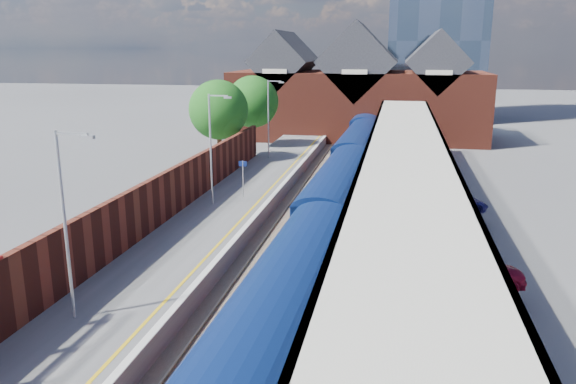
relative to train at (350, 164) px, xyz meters
name	(u,v)px	position (x,y,z in m)	size (l,w,h in m)	color
ground	(328,193)	(-1.49, -1.14, -2.12)	(240.00, 240.00, 0.00)	#5B5B5E
ballast_bed	(307,234)	(-1.49, -11.14, -2.09)	(6.00, 76.00, 0.06)	#473D33
rails	(307,233)	(-1.49, -11.14, -2.00)	(4.51, 76.00, 0.14)	slate
left_platform	(218,221)	(-6.99, -11.14, -1.62)	(5.00, 76.00, 1.00)	#565659
right_platform	(411,233)	(4.51, -11.14, -1.62)	(6.00, 76.00, 1.00)	#565659
coping_left	(255,215)	(-4.64, -11.14, -1.10)	(0.30, 76.00, 0.05)	silver
coping_right	(361,221)	(1.66, -11.14, -1.10)	(0.30, 76.00, 0.05)	silver
yellow_line	(246,215)	(-5.24, -11.14, -1.12)	(0.14, 76.00, 0.01)	yellow
train	(350,164)	(0.00, 0.00, 0.00)	(3.19, 65.96, 3.45)	#0B1E51
canopy	(406,145)	(3.99, -9.19, 3.13)	(4.50, 52.00, 4.48)	navy
lamp_post_b	(67,215)	(-7.86, -25.14, 2.87)	(1.48, 0.18, 7.00)	#A5A8AA
lamp_post_c	(213,143)	(-7.86, -9.14, 2.87)	(1.48, 0.18, 7.00)	#A5A8AA
lamp_post_d	(270,114)	(-7.86, 6.86, 2.87)	(1.48, 0.18, 7.00)	#A5A8AA
platform_sign	(243,173)	(-6.49, -7.14, 0.57)	(0.55, 0.08, 2.50)	#A5A8AA
brick_wall	(127,219)	(-9.59, -17.60, 0.33)	(0.35, 50.00, 3.86)	#5E2318
station_building	(358,93)	(-1.49, 26.86, 3.33)	(30.00, 12.12, 13.78)	#5E2318
tree_near	(220,112)	(-11.84, 4.77, 3.23)	(5.20, 5.20, 8.10)	#382314
tree_far	(254,103)	(-10.84, 12.77, 3.23)	(5.20, 5.20, 8.10)	#382314
parked_car_red	(475,272)	(6.90, -19.40, -0.43)	(1.64, 4.08, 1.39)	maroon
parked_car_dark	(422,229)	(4.96, -13.95, -0.47)	(1.83, 4.50, 1.31)	black
parked_car_blue	(453,203)	(7.01, -7.97, -0.55)	(1.90, 4.12, 1.15)	navy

